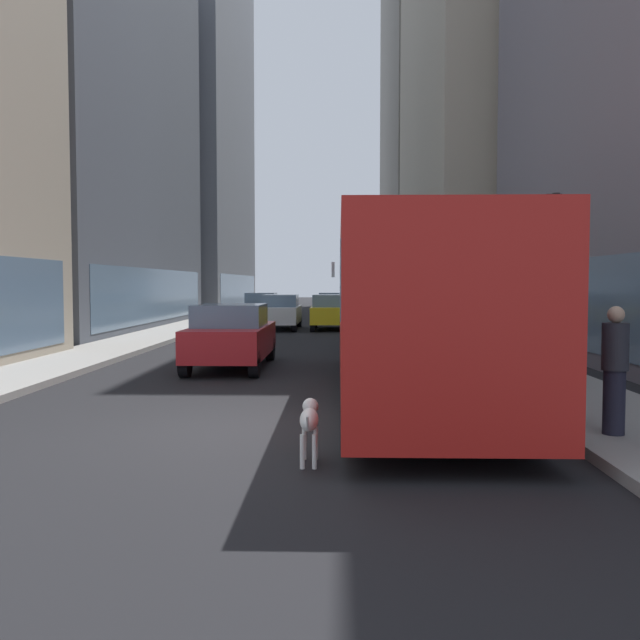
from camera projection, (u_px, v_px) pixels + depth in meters
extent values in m
plane|color=black|center=(316.00, 316.00, 44.86)|extent=(120.00, 120.00, 0.00)
cube|color=gray|center=(231.00, 314.00, 45.01)|extent=(2.40, 110.00, 0.15)
cube|color=gray|center=(402.00, 315.00, 44.69)|extent=(2.40, 110.00, 0.15)
cube|color=#4C515B|center=(49.00, 101.00, 31.22)|extent=(9.97, 19.41, 21.10)
cube|color=slate|center=(158.00, 295.00, 31.56)|extent=(0.08, 17.47, 2.40)
cube|color=slate|center=(166.00, 85.00, 52.42)|extent=(11.23, 19.40, 35.03)
cube|color=slate|center=(240.00, 290.00, 53.12)|extent=(0.08, 17.46, 2.40)
cube|color=slate|center=(599.00, 305.00, 16.57)|extent=(0.08, 19.74, 2.40)
cube|color=#B2A893|center=(516.00, 71.00, 39.75)|extent=(11.65, 21.80, 29.25)
cube|color=slate|center=(415.00, 292.00, 40.61)|extent=(0.08, 19.62, 2.40)
cube|color=gray|center=(450.00, 128.00, 63.43)|extent=(11.69, 23.87, 33.43)
cube|color=slate|center=(387.00, 289.00, 64.41)|extent=(0.08, 21.48, 2.40)
cube|color=red|center=(408.00, 308.00, 12.77)|extent=(2.55, 11.50, 2.75)
cube|color=slate|center=(408.00, 282.00, 12.74)|extent=(2.57, 11.04, 0.90)
cube|color=black|center=(386.00, 341.00, 18.52)|extent=(2.55, 0.16, 0.44)
cylinder|color=black|center=(346.00, 351.00, 16.41)|extent=(0.30, 1.00, 1.00)
cylinder|color=black|center=(439.00, 351.00, 16.34)|extent=(0.30, 1.00, 1.00)
cylinder|color=black|center=(352.00, 410.00, 8.72)|extent=(0.30, 1.00, 1.00)
cylinder|color=black|center=(528.00, 411.00, 8.66)|extent=(0.30, 1.00, 1.00)
cube|color=silver|center=(333.00, 270.00, 17.90)|extent=(0.08, 0.24, 0.40)
cube|color=yellow|center=(332.00, 315.00, 31.40)|extent=(1.94, 4.16, 0.75)
cube|color=slate|center=(332.00, 301.00, 31.16)|extent=(1.79, 1.87, 0.55)
cylinder|color=black|center=(315.00, 321.00, 33.11)|extent=(0.22, 0.64, 0.64)
cylinder|color=black|center=(350.00, 321.00, 33.06)|extent=(0.22, 0.64, 0.64)
cylinder|color=black|center=(313.00, 325.00, 29.79)|extent=(0.22, 0.64, 0.64)
cylinder|color=black|center=(352.00, 325.00, 29.74)|extent=(0.22, 0.64, 0.64)
cube|color=silver|center=(281.00, 314.00, 31.52)|extent=(1.70, 4.55, 0.75)
cube|color=slate|center=(281.00, 301.00, 31.26)|extent=(1.57, 2.05, 0.55)
cylinder|color=black|center=(269.00, 320.00, 33.41)|extent=(0.22, 0.64, 0.64)
cylinder|color=black|center=(299.00, 320.00, 33.37)|extent=(0.22, 0.64, 0.64)
cylinder|color=black|center=(261.00, 325.00, 29.70)|extent=(0.22, 0.64, 0.64)
cylinder|color=black|center=(294.00, 325.00, 29.66)|extent=(0.22, 0.64, 0.64)
cube|color=#B7BABF|center=(334.00, 309.00, 37.91)|extent=(1.72, 3.97, 0.75)
cube|color=slate|center=(334.00, 298.00, 37.68)|extent=(1.58, 1.79, 0.55)
cylinder|color=black|center=(321.00, 315.00, 39.52)|extent=(0.22, 0.64, 0.64)
cylinder|color=black|center=(347.00, 315.00, 39.47)|extent=(0.22, 0.64, 0.64)
cylinder|color=black|center=(319.00, 317.00, 36.38)|extent=(0.22, 0.64, 0.64)
cylinder|color=black|center=(347.00, 317.00, 36.34)|extent=(0.22, 0.64, 0.64)
cube|color=red|center=(232.00, 341.00, 17.07)|extent=(1.80, 4.39, 0.75)
cube|color=slate|center=(230.00, 315.00, 16.81)|extent=(1.65, 1.98, 0.55)
cylinder|color=black|center=(214.00, 349.00, 18.88)|extent=(0.22, 0.64, 0.64)
cylinder|color=black|center=(270.00, 349.00, 18.84)|extent=(0.22, 0.64, 0.64)
cylinder|color=black|center=(185.00, 364.00, 15.33)|extent=(0.22, 0.64, 0.64)
cylinder|color=black|center=(254.00, 364.00, 15.29)|extent=(0.22, 0.64, 0.64)
cube|color=black|center=(379.00, 327.00, 22.15)|extent=(1.77, 4.45, 0.75)
cube|color=slate|center=(379.00, 308.00, 21.90)|extent=(1.63, 2.00, 0.55)
cylinder|color=black|center=(354.00, 335.00, 24.00)|extent=(0.22, 0.64, 0.64)
cylinder|color=black|center=(397.00, 335.00, 23.96)|extent=(0.22, 0.64, 0.64)
cylinder|color=black|center=(356.00, 344.00, 20.39)|extent=(0.22, 0.64, 0.64)
cylinder|color=black|center=(408.00, 344.00, 20.35)|extent=(0.22, 0.64, 0.64)
cube|color=slate|center=(262.00, 309.00, 37.65)|extent=(1.76, 4.07, 0.75)
cube|color=slate|center=(261.00, 298.00, 37.41)|extent=(1.62, 1.83, 0.55)
cylinder|color=black|center=(252.00, 315.00, 39.31)|extent=(0.22, 0.64, 0.64)
cylinder|color=black|center=(278.00, 315.00, 39.27)|extent=(0.22, 0.64, 0.64)
cylinder|color=black|center=(244.00, 318.00, 36.08)|extent=(0.22, 0.64, 0.64)
cylinder|color=black|center=(273.00, 318.00, 36.03)|extent=(0.22, 0.64, 0.64)
cube|color=silver|center=(356.00, 292.00, 51.73)|extent=(2.30, 2.00, 2.10)
cube|color=silver|center=(357.00, 289.00, 47.98)|extent=(2.30, 5.50, 2.60)
cylinder|color=black|center=(343.00, 306.00, 51.82)|extent=(0.28, 0.90, 0.90)
cylinder|color=black|center=(369.00, 306.00, 51.76)|extent=(0.28, 0.90, 0.90)
cylinder|color=black|center=(343.00, 308.00, 46.33)|extent=(0.28, 0.90, 0.90)
cylinder|color=black|center=(373.00, 308.00, 46.27)|extent=(0.28, 0.90, 0.90)
ellipsoid|color=white|center=(309.00, 420.00, 7.98)|extent=(0.22, 0.60, 0.26)
sphere|color=white|center=(310.00, 406.00, 8.35)|extent=(0.20, 0.20, 0.20)
sphere|color=black|center=(306.00, 404.00, 8.37)|extent=(0.07, 0.07, 0.07)
sphere|color=black|center=(315.00, 404.00, 8.37)|extent=(0.07, 0.07, 0.07)
cylinder|color=white|center=(308.00, 422.00, 7.57)|extent=(0.03, 0.16, 0.19)
cylinder|color=white|center=(304.00, 443.00, 8.21)|extent=(0.06, 0.06, 0.40)
cylinder|color=white|center=(316.00, 443.00, 8.20)|extent=(0.06, 0.06, 0.40)
cylinder|color=white|center=(302.00, 452.00, 7.79)|extent=(0.06, 0.06, 0.40)
cylinder|color=white|center=(314.00, 452.00, 7.78)|extent=(0.06, 0.06, 0.40)
sphere|color=black|center=(314.00, 415.00, 8.07)|extent=(0.04, 0.04, 0.04)
sphere|color=black|center=(304.00, 419.00, 7.90)|extent=(0.04, 0.04, 0.04)
sphere|color=black|center=(310.00, 418.00, 7.79)|extent=(0.04, 0.04, 0.04)
cylinder|color=#1E1E2D|center=(542.00, 359.00, 14.01)|extent=(0.28, 0.28, 0.85)
cylinder|color=#B2A58C|center=(543.00, 323.00, 13.97)|extent=(0.34, 0.34, 0.62)
sphere|color=tan|center=(543.00, 303.00, 13.95)|extent=(0.22, 0.22, 0.22)
cube|color=#59331E|center=(553.00, 336.00, 13.98)|extent=(0.12, 0.24, 0.20)
cylinder|color=#1E1E2D|center=(614.00, 402.00, 8.90)|extent=(0.28, 0.28, 0.85)
cylinder|color=#26262D|center=(615.00, 347.00, 8.86)|extent=(0.34, 0.34, 0.62)
sphere|color=tan|center=(616.00, 315.00, 8.83)|extent=(0.22, 0.22, 0.22)
cylinder|color=black|center=(554.00, 302.00, 10.67)|extent=(0.12, 0.12, 3.40)
cube|color=black|center=(552.00, 217.00, 10.78)|extent=(0.24, 0.20, 0.70)
sphere|color=red|center=(550.00, 204.00, 10.88)|extent=(0.11, 0.11, 0.11)
sphere|color=orange|center=(550.00, 217.00, 10.89)|extent=(0.11, 0.11, 0.11)
sphere|color=green|center=(550.00, 231.00, 10.90)|extent=(0.11, 0.11, 0.11)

